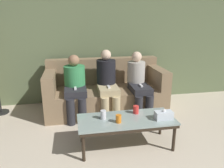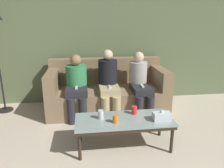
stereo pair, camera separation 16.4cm
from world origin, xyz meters
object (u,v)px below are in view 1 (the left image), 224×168
cup_near_left (103,115)px  cup_near_right (136,110)px  couch (105,92)px  seated_person_left_end (75,84)px  seated_person_mid_left (107,81)px  tissue_box (164,115)px  coffee_table (126,122)px  cup_far_center (119,119)px  seated_person_mid_right (138,82)px

cup_near_left → cup_near_right: (0.45, 0.09, -0.00)m
couch → seated_person_left_end: 0.62m
seated_person_mid_left → tissue_box: bearing=-65.0°
cup_near_right → seated_person_left_end: size_ratio=0.10×
coffee_table → cup_near_right: (0.16, 0.14, 0.09)m
cup_far_center → tissue_box: tissue_box is taller
cup_near_right → coffee_table: bearing=-140.3°
cup_near_left → tissue_box: (0.74, -0.14, -0.01)m
seated_person_left_end → seated_person_mid_right: 1.07m
seated_person_left_end → seated_person_mid_right: (1.07, -0.04, -0.00)m
tissue_box → seated_person_mid_right: (0.00, 1.11, 0.12)m
coffee_table → seated_person_left_end: bearing=119.8°
seated_person_mid_right → cup_far_center: bearing=-117.8°
coffee_table → cup_far_center: bearing=-145.8°
cup_far_center → seated_person_mid_left: 1.14m
coffee_table → couch: bearing=93.2°
seated_person_mid_left → coffee_table: bearing=-86.1°
seated_person_mid_right → couch: bearing=154.8°
couch → coffee_table: (0.07, -1.27, 0.02)m
cup_far_center → tissue_box: (0.58, -0.01, 0.00)m
seated_person_left_end → seated_person_mid_left: size_ratio=0.94×
cup_near_right → tissue_box: bearing=-37.1°
couch → cup_near_right: couch is taller
coffee_table → cup_near_left: cup_near_left is taller
cup_near_right → cup_far_center: bearing=-142.5°
cup_far_center → seated_person_left_end: (-0.49, 1.14, 0.12)m
coffee_table → cup_far_center: cup_far_center is taller
cup_near_left → cup_near_right: bearing=10.8°
coffee_table → seated_person_left_end: (-0.61, 1.06, 0.21)m
cup_near_right → cup_far_center: cup_near_right is taller
cup_near_right → seated_person_mid_left: seated_person_mid_left is taller
couch → cup_far_center: bearing=-92.0°
cup_near_left → cup_near_right: cup_near_left is taller
coffee_table → tissue_box: (0.46, -0.09, 0.09)m
seated_person_mid_left → seated_person_mid_right: size_ratio=1.04×
seated_person_mid_left → seated_person_mid_right: (0.53, -0.03, -0.03)m
cup_far_center → seated_person_mid_left: size_ratio=0.09×
seated_person_left_end → seated_person_mid_left: bearing=-0.6°
cup_far_center → couch: bearing=88.0°
coffee_table → seated_person_mid_right: seated_person_mid_right is taller
cup_near_left → couch: bearing=80.0°
cup_near_right → seated_person_left_end: bearing=129.9°
cup_near_left → cup_near_right: 0.46m
cup_far_center → seated_person_mid_right: bearing=62.2°
couch → tissue_box: couch is taller
cup_near_left → cup_far_center: bearing=-37.9°
cup_near_left → seated_person_left_end: bearing=107.6°
cup_near_left → seated_person_mid_right: size_ratio=0.11×
cup_near_left → seated_person_mid_left: (0.21, 1.00, 0.14)m
couch → tissue_box: 1.46m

